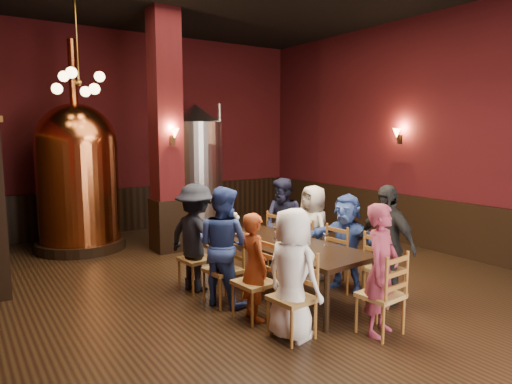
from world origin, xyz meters
TOP-DOWN VIEW (x-y plane):
  - room at (0.00, 0.00)m, footprint 10.00×10.02m
  - wainscot_right at (3.96, 0.00)m, footprint 0.08×9.90m
  - wainscot_back at (0.00, 4.96)m, footprint 7.90×0.08m
  - column at (-0.30, 2.80)m, footprint 0.58×0.58m
  - pendant_cluster at (-1.80, 2.90)m, footprint 0.90×0.90m
  - sconce_wall at (3.90, 0.80)m, footprint 0.20×0.20m
  - sconce_column at (-0.30, 2.50)m, footprint 0.20×0.20m
  - dining_table at (0.09, -0.44)m, footprint 1.21×2.48m
  - chair_0 at (-0.66, -1.51)m, footprint 0.50×0.50m
  - person_0 at (-0.66, -1.51)m, footprint 0.59×0.79m
  - chair_1 at (-0.73, -0.85)m, footprint 0.50×0.50m
  - person_1 at (-0.73, -0.85)m, footprint 0.36×0.51m
  - chair_2 at (-0.79, -0.19)m, footprint 0.50×0.50m
  - person_2 at (-0.79, -0.19)m, footprint 0.67×0.85m
  - chair_3 at (-0.85, 0.48)m, footprint 0.50×0.50m
  - person_3 at (-0.85, 0.48)m, footprint 0.85×1.13m
  - chair_4 at (1.03, -1.36)m, footprint 0.50×0.50m
  - person_4 at (1.03, -1.36)m, footprint 0.39×0.93m
  - chair_5 at (0.97, -0.69)m, footprint 0.50×0.50m
  - person_5 at (0.97, -0.69)m, footprint 0.80×1.36m
  - chair_6 at (0.91, -0.03)m, footprint 0.50×0.50m
  - person_6 at (0.91, -0.03)m, footprint 0.55×0.77m
  - chair_7 at (0.85, 0.63)m, footprint 0.50×0.50m
  - person_7 at (0.85, 0.63)m, footprint 0.58×0.81m
  - chair_8 at (0.23, -1.98)m, footprint 0.50×0.50m
  - person_8 at (0.23, -1.98)m, footprint 0.64×0.53m
  - copper_kettle at (-1.69, 3.83)m, footprint 1.90×1.90m
  - steel_vessel at (0.95, 4.09)m, footprint 1.33×1.33m
  - rose_vase at (-0.18, 0.54)m, footprint 0.20×0.20m
  - wine_glass_0 at (0.42, -0.84)m, footprint 0.07×0.07m
  - wine_glass_1 at (0.16, -0.74)m, footprint 0.07×0.07m
  - wine_glass_2 at (-0.01, -0.39)m, footprint 0.07×0.07m
  - wine_glass_3 at (0.10, -0.15)m, footprint 0.07×0.07m
  - wine_glass_4 at (0.16, -0.82)m, footprint 0.07×0.07m
  - wine_glass_5 at (0.05, -0.80)m, footprint 0.07×0.07m

SIDE VIEW (x-z plane):
  - chair_0 at x=-0.66m, z-range 0.00..0.92m
  - chair_1 at x=-0.73m, z-range 0.00..0.92m
  - chair_2 at x=-0.79m, z-range 0.00..0.92m
  - chair_3 at x=-0.85m, z-range 0.00..0.92m
  - chair_4 at x=1.03m, z-range 0.00..0.92m
  - chair_5 at x=0.97m, z-range 0.00..0.92m
  - chair_6 at x=0.91m, z-range 0.00..0.92m
  - chair_7 at x=0.85m, z-range 0.00..0.92m
  - chair_8 at x=0.23m, z-range 0.00..0.92m
  - wainscot_right at x=3.96m, z-range 0.00..1.00m
  - wainscot_back at x=0.00m, z-range 0.00..1.00m
  - person_1 at x=-0.73m, z-range 0.00..1.32m
  - dining_table at x=0.09m, z-range 0.31..1.06m
  - person_5 at x=0.97m, z-range 0.00..1.40m
  - person_6 at x=0.91m, z-range 0.00..1.46m
  - person_0 at x=-0.66m, z-range 0.00..1.46m
  - person_8 at x=0.23m, z-range 0.00..1.49m
  - person_7 at x=0.85m, z-range 0.00..1.52m
  - person_3 at x=-0.85m, z-range 0.00..1.54m
  - person_2 at x=-0.79m, z-range 0.00..1.57m
  - person_4 at x=1.03m, z-range 0.00..1.59m
  - wine_glass_0 at x=0.42m, z-range 0.75..0.92m
  - wine_glass_1 at x=0.16m, z-range 0.75..0.92m
  - wine_glass_2 at x=-0.01m, z-range 0.75..0.92m
  - wine_glass_3 at x=0.10m, z-range 0.75..0.92m
  - wine_glass_4 at x=0.16m, z-range 0.75..0.92m
  - wine_glass_5 at x=0.05m, z-range 0.75..0.92m
  - rose_vase at x=-0.18m, z-range 0.80..1.14m
  - steel_vessel at x=0.95m, z-range 0.00..2.89m
  - copper_kettle at x=-1.69m, z-range -0.54..3.44m
  - sconce_wall at x=3.90m, z-range 2.02..2.38m
  - sconce_column at x=-0.30m, z-range 2.02..2.38m
  - room at x=0.00m, z-range 0.00..4.50m
  - column at x=-0.30m, z-range 0.00..4.50m
  - pendant_cluster at x=-1.80m, z-range 2.25..3.95m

